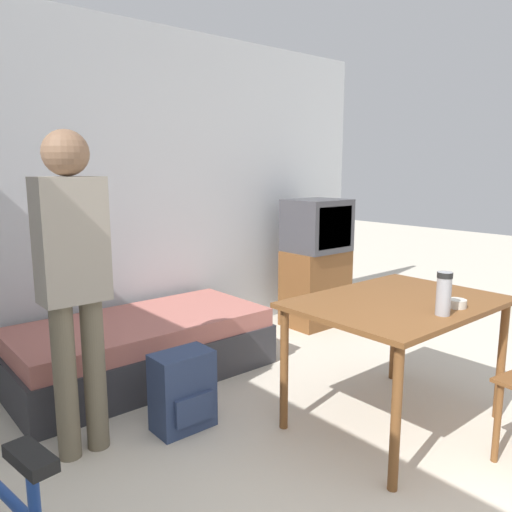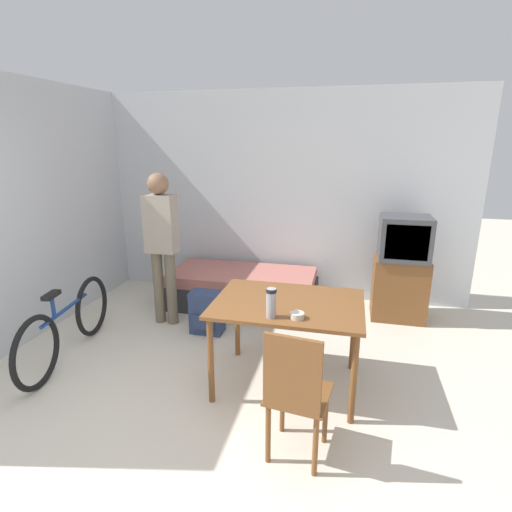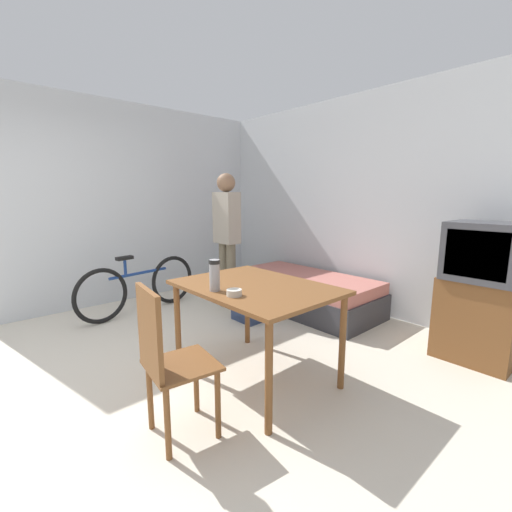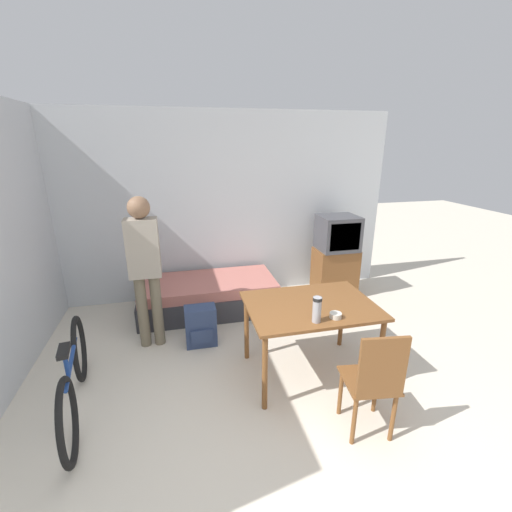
# 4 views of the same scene
# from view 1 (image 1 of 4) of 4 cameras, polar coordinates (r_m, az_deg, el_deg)

# --- Properties ---
(wall_back) EXTENTS (5.31, 0.06, 2.70)m
(wall_back) POSITION_cam_1_polar(r_m,az_deg,el_deg) (4.24, -14.66, 7.03)
(wall_back) COLOR silver
(wall_back) RESTS_ON ground_plane
(daybed) EXTENTS (1.89, 0.90, 0.45)m
(daybed) POSITION_cam_1_polar(r_m,az_deg,el_deg) (3.88, -12.82, -10.18)
(daybed) COLOR #333338
(daybed) RESTS_ON ground_plane
(tv) EXTENTS (0.61, 0.48, 1.25)m
(tv) POSITION_cam_1_polar(r_m,az_deg,el_deg) (4.95, 6.88, -0.72)
(tv) COLOR brown
(tv) RESTS_ON ground_plane
(dining_table) EXTENTS (1.23, 0.89, 0.78)m
(dining_table) POSITION_cam_1_polar(r_m,az_deg,el_deg) (3.10, 15.88, -6.42)
(dining_table) COLOR brown
(dining_table) RESTS_ON ground_plane
(person_standing) EXTENTS (0.34, 0.23, 1.74)m
(person_standing) POSITION_cam_1_polar(r_m,az_deg,el_deg) (2.76, -20.16, -1.60)
(person_standing) COLOR #6B604C
(person_standing) RESTS_ON ground_plane
(thermos_flask) EXTENTS (0.08, 0.08, 0.23)m
(thermos_flask) POSITION_cam_1_polar(r_m,az_deg,el_deg) (2.81, 20.68, -3.81)
(thermos_flask) COLOR #99999E
(thermos_flask) RESTS_ON dining_table
(mate_bowl) EXTENTS (0.11, 0.11, 0.05)m
(mate_bowl) POSITION_cam_1_polar(r_m,az_deg,el_deg) (3.02, 21.94, -5.04)
(mate_bowl) COLOR beige
(mate_bowl) RESTS_ON dining_table
(backpack) EXTENTS (0.36, 0.25, 0.48)m
(backpack) POSITION_cam_1_polar(r_m,az_deg,el_deg) (3.12, -8.35, -15.02)
(backpack) COLOR navy
(backpack) RESTS_ON ground_plane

